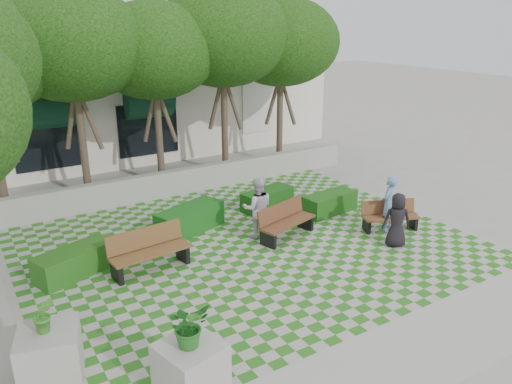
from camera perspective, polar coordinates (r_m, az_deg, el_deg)
ground at (r=13.42m, az=1.58°, el=-7.86°), size 90.00×90.00×0.00m
lawn at (r=14.17m, az=-0.65°, el=-6.26°), size 12.00×12.00×0.00m
sidewalk_south at (r=10.44m, az=16.65°, el=-17.67°), size 16.00×2.00×0.01m
retaining_wall at (r=18.33m, az=-9.12°, el=1.11°), size 15.00×0.36×0.90m
bench_east at (r=15.67m, az=15.03°, el=-2.67°), size 1.78×1.15×0.89m
bench_mid at (r=14.61m, az=3.41°, el=-3.39°), size 2.03×1.13×1.01m
bench_west at (r=13.05m, az=-12.13°, el=-6.60°), size 2.11×0.87×1.08m
hedge_east at (r=16.62m, az=8.42°, el=-1.26°), size 1.95×0.94×0.66m
hedge_midright at (r=16.81m, az=1.30°, el=-0.81°), size 1.97×1.13×0.65m
hedge_midleft at (r=15.17m, az=-7.56°, el=-3.10°), size 2.31×1.54×0.75m
hedge_west at (r=13.41m, az=-19.99°, el=-7.51°), size 2.12×1.41×0.69m
planter_front at (r=8.95m, az=-7.51°, el=-18.32°), size 1.19×1.19×1.75m
planter_back at (r=9.90m, az=-22.46°, el=-16.68°), size 1.25×1.25×1.70m
person_blue at (r=15.45m, az=14.89°, el=-1.28°), size 0.74×0.63×1.71m
person_dark at (r=14.48m, az=15.80°, el=-3.11°), size 0.91×0.82×1.56m
person_white at (r=14.43m, az=0.18°, el=-1.83°), size 1.10×1.00×1.83m
tree_row at (r=16.59m, az=-15.81°, el=15.42°), size 17.70×13.40×7.41m
building at (r=25.41m, az=-14.55°, el=10.69°), size 18.00×8.92×5.15m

